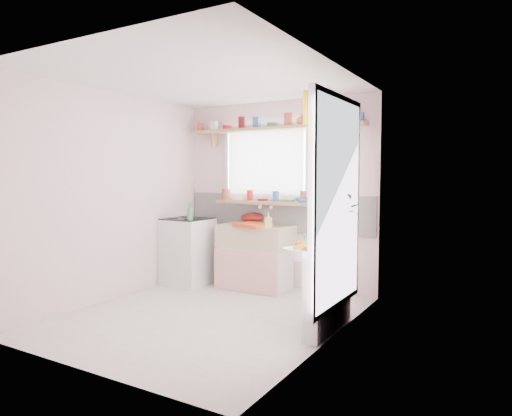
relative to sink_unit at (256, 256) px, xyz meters
The scene contains 19 objects.
room 1.31m from the sink_unit, 28.17° to the right, with size 3.20×3.20×3.20m.
sink_unit is the anchor object (origin of this frame).
cooker 0.98m from the sink_unit, 165.62° to the right, with size 0.58×0.58×0.93m.
radiator_ledge 1.82m from the sink_unit, 37.05° to the right, with size 0.22×0.95×0.78m.
windowsill 0.73m from the sink_unit, 90.00° to the left, with size 1.40×0.22×0.04m, color tan.
pine_shelf 1.70m from the sink_unit, 49.64° to the left, with size 2.52×0.24×0.04m, color tan.
shelf_crockery 1.78m from the sink_unit, 49.64° to the left, with size 2.47×0.11×0.12m.
sill_crockery 0.81m from the sink_unit, 95.28° to the left, with size 1.35×0.11×0.12m.
dish_tray 0.48m from the sink_unit, 71.60° to the right, with size 0.44×0.33×0.04m, color #D84513.
colander 0.56m from the sink_unit, 129.68° to the left, with size 0.32×0.32×0.15m, color #5E1110.
jade_plant 1.68m from the sink_unit, 26.32° to the right, with size 0.50×0.43×0.55m, color #336528.
fruit_bowl 2.06m from the sink_unit, 47.68° to the right, with size 0.33×0.33×0.08m, color silver.
herb_pot 1.99m from the sink_unit, 45.39° to the right, with size 0.12×0.08×0.22m, color #255A24.
soap_bottle_sink 0.62m from the sink_unit, 33.27° to the right, with size 0.08×0.09×0.19m, color #CFC35C.
sill_cup 0.85m from the sink_unit, 48.92° to the left, with size 0.13×0.13×0.11m, color beige.
sill_bowl 0.99m from the sink_unit, 11.53° to the left, with size 0.19×0.19×0.06m, color #375CB4.
shelf_vase 1.88m from the sink_unit, 10.99° to the left, with size 0.13×0.13×0.14m, color #B24937.
cooker_bottle 1.05m from the sink_unit, 147.59° to the right, with size 0.09×0.09×0.22m, color #41824A.
fruit 2.07m from the sink_unit, 47.44° to the right, with size 0.20×0.14×0.10m.
Camera 1 is at (2.88, -3.88, 1.49)m, focal length 32.00 mm.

